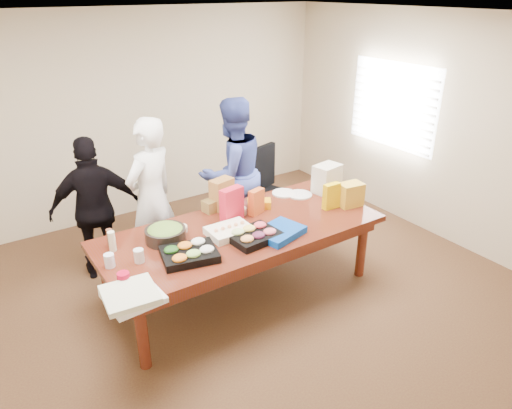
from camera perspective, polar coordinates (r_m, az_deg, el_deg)
floor at (r=5.04m, az=-1.65°, el=-10.56°), size 5.50×5.00×0.02m
ceiling at (r=4.10m, az=-2.15°, el=22.06°), size 5.50×5.00×0.02m
wall_back at (r=6.55m, az=-13.76°, el=10.46°), size 5.50×0.04×2.70m
wall_front at (r=2.85m, az=26.58°, el=-11.58°), size 5.50×0.04×2.70m
wall_right at (r=6.22m, az=20.41°, el=8.84°), size 0.04×5.00×2.70m
window_panel at (r=6.52m, az=16.23°, el=11.47°), size 0.03×1.40×1.10m
window_blinds at (r=6.49m, az=15.99°, el=11.44°), size 0.04×1.36×1.00m
conference_table at (r=4.82m, az=-1.70°, el=-6.84°), size 2.80×1.20×0.75m
office_chair at (r=6.01m, az=1.87°, el=1.47°), size 0.66×0.66×1.04m
person_center at (r=5.11m, az=-12.56°, el=0.79°), size 0.76×0.65×1.75m
person_right at (r=5.60m, az=-2.88°, el=3.83°), size 0.93×0.75×1.80m
person_left at (r=5.23m, az=-18.87°, el=-0.50°), size 0.98×0.56×1.57m
veggie_tray at (r=4.18m, az=-8.08°, el=-6.00°), size 0.54×0.47×0.07m
fruit_tray at (r=4.42m, az=-0.26°, el=-3.85°), size 0.49×0.40×0.07m
sheet_cake at (r=4.52m, az=-3.23°, el=-3.22°), size 0.42×0.31×0.07m
salad_bowl at (r=4.47m, az=-10.91°, el=-3.61°), size 0.39×0.39×0.12m
chip_bag_blue at (r=4.50m, az=2.85°, el=-3.36°), size 0.52×0.44×0.07m
chip_bag_red at (r=4.71m, az=-2.95°, el=-0.04°), size 0.26×0.15×0.36m
chip_bag_yellow at (r=5.06m, az=9.12°, el=1.02°), size 0.19×0.08×0.28m
chip_bag_orange at (r=4.87m, az=0.05°, el=0.33°), size 0.19×0.12×0.27m
mayo_jar at (r=4.93m, az=-3.74°, el=-0.27°), size 0.09×0.09×0.13m
mustard_bottle at (r=4.87m, az=-3.70°, el=-0.29°), size 0.08×0.08×0.19m
dressing_bottle at (r=4.48m, az=-17.28°, el=-3.90°), size 0.06×0.06×0.18m
ranch_bottle at (r=4.41m, az=-17.05°, el=-4.29°), size 0.08×0.08×0.19m
banana_bunch at (r=5.05m, az=0.40°, el=0.11°), size 0.29×0.25×0.08m
bread_loaf at (r=5.02m, az=-4.77°, el=0.11°), size 0.34×0.19×0.13m
kraft_bag at (r=5.01m, az=-4.15°, el=1.33°), size 0.28×0.20×0.33m
red_cup at (r=3.89m, az=-15.73°, el=-8.80°), size 0.11×0.11×0.13m
clear_cup_a at (r=4.19m, az=-14.00°, el=-6.06°), size 0.10×0.10×0.12m
clear_cup_b at (r=4.19m, az=-17.34°, el=-6.51°), size 0.11×0.11×0.12m
pizza_box_lower at (r=3.76m, az=-14.65°, el=-10.78°), size 0.42×0.42×0.05m
pizza_box_upper at (r=3.71m, az=-15.03°, el=-10.48°), size 0.43×0.43×0.05m
plate_a at (r=5.38m, az=5.31°, el=1.20°), size 0.33×0.33×0.02m
plate_b at (r=5.40m, az=3.36°, el=1.39°), size 0.33×0.33×0.02m
dip_bowl_a at (r=4.91m, az=-2.13°, el=-0.79°), size 0.17×0.17×0.07m
dip_bowl_b at (r=4.62m, az=-9.19°, el=-2.93°), size 0.18×0.18×0.06m
grocery_bag_white at (r=5.45m, az=8.59°, el=3.13°), size 0.34×0.27×0.33m
grocery_bag_yellow at (r=5.17m, az=11.38°, el=1.20°), size 0.28×0.21×0.25m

